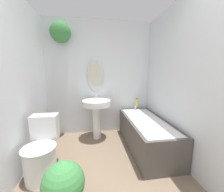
{
  "coord_description": "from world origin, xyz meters",
  "views": [
    {
      "loc": [
        -0.18,
        -0.45,
        1.37
      ],
      "look_at": [
        0.13,
        1.57,
        0.99
      ],
      "focal_mm": 22.0,
      "sensor_mm": 36.0,
      "label": 1
    }
  ],
  "objects_px": {
    "toilet": "(42,153)",
    "pedestal_sink": "(97,110)",
    "potted_plant": "(64,185)",
    "bathtub": "(146,133)",
    "shampoo_bottle": "(137,102)"
  },
  "relations": [
    {
      "from": "bathtub",
      "to": "shampoo_bottle",
      "type": "distance_m",
      "value": 0.8
    },
    {
      "from": "shampoo_bottle",
      "to": "bathtub",
      "type": "bearing_deg",
      "value": -94.18
    },
    {
      "from": "pedestal_sink",
      "to": "shampoo_bottle",
      "type": "relative_size",
      "value": 5.0
    },
    {
      "from": "bathtub",
      "to": "shampoo_bottle",
      "type": "xyz_separation_m",
      "value": [
        0.05,
        0.68,
        0.41
      ]
    },
    {
      "from": "pedestal_sink",
      "to": "potted_plant",
      "type": "bearing_deg",
      "value": -104.37
    },
    {
      "from": "bathtub",
      "to": "potted_plant",
      "type": "relative_size",
      "value": 2.92
    },
    {
      "from": "shampoo_bottle",
      "to": "potted_plant",
      "type": "height_order",
      "value": "shampoo_bottle"
    },
    {
      "from": "pedestal_sink",
      "to": "shampoo_bottle",
      "type": "distance_m",
      "value": 0.93
    },
    {
      "from": "toilet",
      "to": "potted_plant",
      "type": "xyz_separation_m",
      "value": [
        0.38,
        -0.54,
        -0.03
      ]
    },
    {
      "from": "toilet",
      "to": "pedestal_sink",
      "type": "distance_m",
      "value": 1.22
    },
    {
      "from": "bathtub",
      "to": "pedestal_sink",
      "type": "bearing_deg",
      "value": 150.83
    },
    {
      "from": "toilet",
      "to": "pedestal_sink",
      "type": "xyz_separation_m",
      "value": [
        0.75,
        0.92,
        0.29
      ]
    },
    {
      "from": "potted_plant",
      "to": "toilet",
      "type": "bearing_deg",
      "value": 124.66
    },
    {
      "from": "bathtub",
      "to": "potted_plant",
      "type": "xyz_separation_m",
      "value": [
        -1.23,
        -0.99,
        0.01
      ]
    },
    {
      "from": "bathtub",
      "to": "toilet",
      "type": "bearing_deg",
      "value": -164.56
    }
  ]
}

